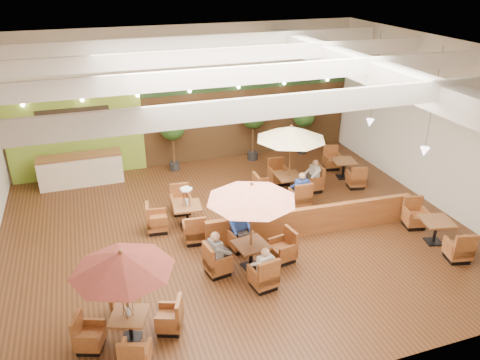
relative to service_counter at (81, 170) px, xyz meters
name	(u,v)px	position (x,y,z in m)	size (l,w,h in m)	color
room	(231,107)	(4.65, -3.88, 3.05)	(14.04, 14.00, 5.52)	#381E0F
service_counter	(81,170)	(0.00, 0.00, 0.00)	(3.00, 0.75, 1.18)	beige
booth_divider	(312,221)	(6.56, -5.97, -0.12)	(6.64, 0.18, 0.92)	brown
table_0	(124,280)	(0.76, -8.69, 1.03)	(2.45, 2.45, 2.37)	brown
table_1	(251,211)	(4.20, -7.00, 1.18)	(2.60, 2.60, 2.58)	brown
table_2	(290,148)	(6.97, -3.31, 1.21)	(2.57, 2.57, 2.63)	brown
table_3	(180,215)	(2.80, -4.32, -0.13)	(1.76, 2.59, 1.53)	brown
table_4	(435,232)	(9.80, -7.59, -0.22)	(1.02, 2.65, 0.95)	brown
table_5	(343,169)	(9.57, -2.65, -0.23)	(0.97, 2.54, 0.92)	brown
topiary_0	(172,130)	(3.55, 0.20, 1.10)	(0.98, 0.98, 2.27)	black
topiary_1	(253,118)	(6.90, 0.20, 1.25)	(1.06, 1.06, 2.46)	black
topiary_2	(304,118)	(9.19, 0.20, 1.00)	(0.91, 0.91, 2.13)	black
diner_0	(264,263)	(4.20, -7.94, 0.16)	(0.41, 0.36, 0.76)	white
diner_1	(240,226)	(4.20, -6.05, 0.18)	(0.42, 0.35, 0.81)	#2A4EB6
diner_2	(217,249)	(3.25, -7.00, 0.19)	(0.41, 0.46, 0.85)	gray
diner_3	(301,186)	(6.97, -4.28, 0.19)	(0.41, 0.33, 0.84)	#2A4EB6
diner_4	(314,172)	(7.93, -3.31, 0.16)	(0.33, 0.39, 0.76)	white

